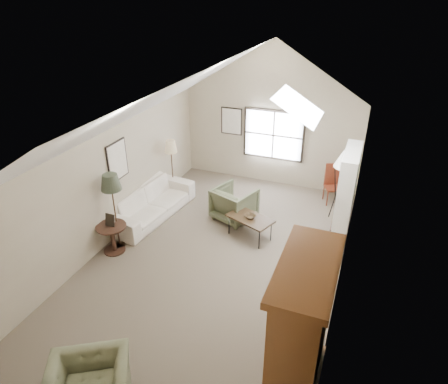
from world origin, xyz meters
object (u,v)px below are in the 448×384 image
(armchair_far, at_px, (234,203))
(side_table, at_px, (113,238))
(side_chair, at_px, (333,185))
(armoire, at_px, (300,331))
(sofa, at_px, (151,202))
(coffee_table, at_px, (250,227))

(armchair_far, xyz_separation_m, side_table, (-1.99, -2.22, -0.10))
(armchair_far, distance_m, side_chair, 2.73)
(armoire, distance_m, sofa, 5.61)
(side_table, bearing_deg, side_chair, 43.49)
(armchair_far, relative_size, side_table, 1.43)
(sofa, height_order, side_chair, side_chair)
(armchair_far, distance_m, coffee_table, 0.91)
(armoire, bearing_deg, side_table, 157.28)
(armchair_far, distance_m, side_table, 2.98)
(side_chair, bearing_deg, armoire, -111.79)
(sofa, bearing_deg, armchair_far, -65.87)
(side_table, height_order, side_chair, side_chair)
(coffee_table, height_order, side_table, side_table)
(coffee_table, xyz_separation_m, side_chair, (1.53, 2.35, 0.27))
(side_chair, bearing_deg, coffee_table, -147.41)
(sofa, relative_size, side_chair, 2.44)
(armchair_far, bearing_deg, side_chair, -121.98)
(armoire, bearing_deg, armchair_far, 120.57)
(sofa, distance_m, armchair_far, 2.08)
(coffee_table, bearing_deg, armchair_far, 133.23)
(coffee_table, distance_m, side_chair, 2.81)
(sofa, relative_size, coffee_table, 2.51)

